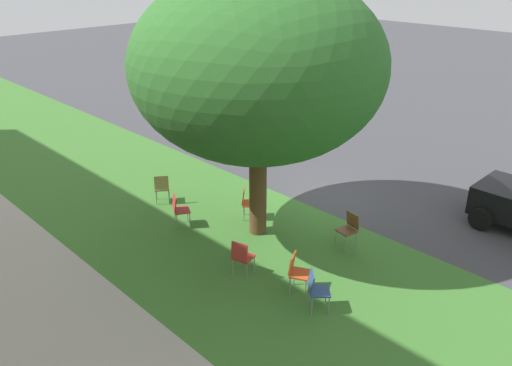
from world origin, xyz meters
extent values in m
plane|color=#424247|center=(0.00, 0.00, 0.00)|extent=(80.00, 80.00, 0.00)
cube|color=#3D752D|center=(0.00, 3.20, 0.00)|extent=(48.00, 6.00, 0.01)
cube|color=#ADA89E|center=(0.00, 7.60, 0.00)|extent=(48.00, 2.80, 0.01)
cylinder|color=brown|center=(0.00, 2.29, 1.44)|extent=(0.44, 0.44, 2.88)
ellipsoid|color=#2D6B28|center=(0.00, 2.29, 4.28)|extent=(5.86, 5.86, 4.33)
cube|color=#C64C1E|center=(-2.45, 3.48, 0.44)|extent=(0.55, 0.56, 0.04)
cube|color=#C64C1E|center=(-2.29, 3.56, 0.68)|extent=(0.26, 0.39, 0.40)
cylinder|color=gray|center=(-2.68, 3.56, 0.21)|extent=(0.02, 0.02, 0.42)
cylinder|color=gray|center=(-2.52, 3.24, 0.21)|extent=(0.02, 0.02, 0.42)
cylinder|color=gray|center=(-2.38, 3.71, 0.21)|extent=(0.02, 0.02, 0.42)
cylinder|color=gray|center=(-2.22, 3.39, 0.21)|extent=(0.02, 0.02, 0.42)
cube|color=#B7332D|center=(1.66, 3.47, 0.44)|extent=(0.56, 0.55, 0.04)
cube|color=#B7332D|center=(1.74, 3.63, 0.68)|extent=(0.39, 0.26, 0.40)
cylinder|color=gray|center=(1.42, 3.40, 0.21)|extent=(0.02, 0.02, 0.42)
cylinder|color=gray|center=(1.74, 3.24, 0.21)|extent=(0.02, 0.02, 0.42)
cylinder|color=gray|center=(1.58, 3.70, 0.21)|extent=(0.02, 0.02, 0.42)
cylinder|color=gray|center=(1.90, 3.54, 0.21)|extent=(0.02, 0.02, 0.42)
cube|color=#C64C1E|center=(0.67, 1.91, 0.44)|extent=(0.58, 0.58, 0.04)
cube|color=#C64C1E|center=(0.81, 2.04, 0.68)|extent=(0.34, 0.35, 0.40)
cylinder|color=gray|center=(0.43, 1.93, 0.21)|extent=(0.02, 0.02, 0.42)
cylinder|color=gray|center=(0.68, 1.67, 0.21)|extent=(0.02, 0.02, 0.42)
cylinder|color=gray|center=(0.67, 2.16, 0.21)|extent=(0.02, 0.02, 0.42)
cylinder|color=gray|center=(0.92, 1.90, 0.21)|extent=(0.02, 0.02, 0.42)
cube|color=olive|center=(3.18, 3.02, 0.44)|extent=(0.57, 0.57, 0.04)
cube|color=olive|center=(3.04, 3.13, 0.68)|extent=(0.30, 0.37, 0.40)
cylinder|color=gray|center=(3.22, 2.77, 0.21)|extent=(0.02, 0.02, 0.42)
cylinder|color=gray|center=(3.43, 3.07, 0.21)|extent=(0.02, 0.02, 0.42)
cylinder|color=gray|center=(2.94, 2.97, 0.21)|extent=(0.02, 0.02, 0.42)
cylinder|color=gray|center=(3.15, 3.27, 0.21)|extent=(0.02, 0.02, 0.42)
cube|color=brown|center=(-2.05, 1.28, 0.44)|extent=(0.49, 0.47, 0.04)
cube|color=brown|center=(-2.08, 1.11, 0.68)|extent=(0.41, 0.16, 0.40)
cylinder|color=gray|center=(-1.84, 1.41, 0.21)|extent=(0.02, 0.02, 0.42)
cylinder|color=gray|center=(-2.19, 1.48, 0.21)|extent=(0.02, 0.02, 0.42)
cylinder|color=gray|center=(-1.90, 1.08, 0.21)|extent=(0.02, 0.02, 0.42)
cylinder|color=gray|center=(-2.26, 1.15, 0.21)|extent=(0.02, 0.02, 0.42)
cube|color=#B7332D|center=(-1.14, 3.88, 0.44)|extent=(0.52, 0.50, 0.04)
cube|color=#B7332D|center=(-1.19, 4.05, 0.68)|extent=(0.41, 0.19, 0.40)
cylinder|color=gray|center=(-1.26, 3.67, 0.21)|extent=(0.02, 0.02, 0.42)
cylinder|color=gray|center=(-0.92, 3.77, 0.21)|extent=(0.02, 0.02, 0.42)
cylinder|color=gray|center=(-1.36, 3.99, 0.21)|extent=(0.02, 0.02, 0.42)
cylinder|color=gray|center=(-1.01, 4.09, 0.21)|extent=(0.02, 0.02, 0.42)
cube|color=#335184|center=(-3.12, 3.66, 0.44)|extent=(0.58, 0.58, 0.04)
cube|color=#335184|center=(-3.00, 3.80, 0.68)|extent=(0.35, 0.33, 0.40)
cylinder|color=gray|center=(-3.37, 3.66, 0.21)|extent=(0.02, 0.02, 0.42)
cylinder|color=gray|center=(-3.11, 3.42, 0.21)|extent=(0.02, 0.02, 0.42)
cylinder|color=gray|center=(-3.14, 3.91, 0.21)|extent=(0.02, 0.02, 0.42)
cylinder|color=gray|center=(-2.88, 3.67, 0.21)|extent=(0.02, 0.02, 0.42)
cylinder|color=black|center=(-4.00, -1.91, 0.30)|extent=(0.60, 0.18, 0.60)
cylinder|color=black|center=(-4.00, -3.65, 0.30)|extent=(0.60, 0.18, 0.60)
camera|label=1|loc=(-8.21, 10.50, 6.61)|focal=35.87mm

